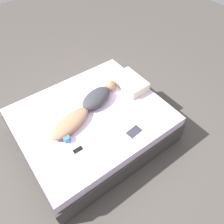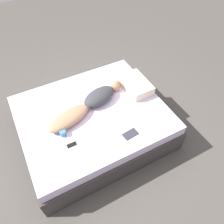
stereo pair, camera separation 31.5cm
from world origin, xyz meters
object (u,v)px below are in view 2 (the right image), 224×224
(open_magazine, at_px, (126,130))
(person, at_px, (90,103))
(cell_phone, at_px, (72,145))
(coffee_mug, at_px, (63,133))

(open_magazine, bearing_deg, person, -163.02)
(person, xyz_separation_m, cell_phone, (0.50, -0.49, -0.08))
(open_magazine, distance_m, cell_phone, 0.76)
(open_magazine, height_order, coffee_mug, coffee_mug)
(person, bearing_deg, open_magazine, 6.45)
(open_magazine, relative_size, cell_phone, 2.75)
(person, height_order, cell_phone, person)
(person, distance_m, open_magazine, 0.68)
(person, bearing_deg, cell_phone, -60.80)
(person, xyz_separation_m, open_magazine, (0.62, 0.27, -0.08))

